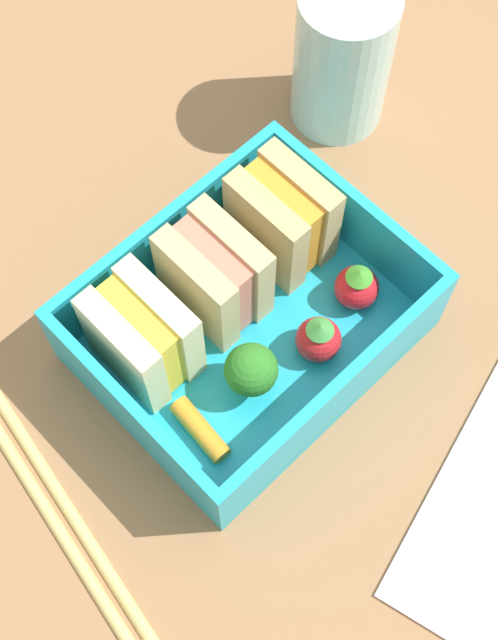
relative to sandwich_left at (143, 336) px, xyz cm
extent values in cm
cube|color=#926642|center=(5.13, -2.68, -5.28)|extent=(120.00, 120.00, 2.00)
cube|color=#1EA0BE|center=(5.13, -2.68, -3.68)|extent=(17.19, 13.70, 1.20)
cube|color=#1EA0BE|center=(5.13, 3.87, -0.70)|extent=(17.19, 0.60, 4.75)
cube|color=#1EA0BE|center=(5.13, -9.23, -0.70)|extent=(17.19, 0.60, 4.75)
cube|color=#1EA0BE|center=(-3.16, -2.68, -0.70)|extent=(0.60, 12.50, 4.75)
cube|color=#1EA0BE|center=(13.42, -2.68, -0.70)|extent=(0.60, 12.50, 4.75)
cube|color=beige|center=(-1.30, 0.00, 0.00)|extent=(1.30, 5.35, 6.15)
cube|color=yellow|center=(0.00, 0.00, 0.00)|extent=(1.30, 4.93, 5.66)
cube|color=beige|center=(1.30, 0.00, 0.00)|extent=(1.30, 5.35, 6.15)
cube|color=tan|center=(3.83, 0.00, 0.00)|extent=(1.30, 5.35, 6.15)
cube|color=#D87259|center=(5.13, 0.00, 0.00)|extent=(1.30, 4.93, 5.66)
cube|color=tan|center=(6.43, 0.00, 0.00)|extent=(1.30, 5.35, 6.15)
cube|color=tan|center=(8.96, 0.00, 0.00)|extent=(1.30, 5.35, 6.15)
cube|color=orange|center=(10.26, 0.00, 0.00)|extent=(1.30, 4.93, 5.66)
cube|color=tan|center=(11.56, 0.00, 0.00)|extent=(1.30, 5.35, 6.15)
cylinder|color=orange|center=(-0.86, -5.16, -2.51)|extent=(1.44, 3.93, 1.14)
cylinder|color=#92C372|center=(2.96, -5.09, -2.40)|extent=(1.27, 1.27, 1.35)
sphere|color=#2B7221|center=(2.96, -5.09, -0.71)|extent=(2.88, 2.88, 2.88)
sphere|color=red|center=(7.10, -6.06, -1.81)|extent=(2.54, 2.54, 2.54)
cone|color=#40883C|center=(7.10, -6.06, -0.24)|extent=(1.52, 1.52, 0.60)
sphere|color=red|center=(10.91, -5.34, -1.82)|extent=(2.52, 2.52, 2.52)
cone|color=#43922C|center=(10.91, -5.34, -0.26)|extent=(1.51, 1.51, 0.60)
cylinder|color=tan|center=(-9.43, -2.86, -3.93)|extent=(3.54, 19.26, 0.70)
cylinder|color=tan|center=(-8.44, -3.00, -3.93)|extent=(3.54, 19.26, 0.70)
cylinder|color=silver|center=(20.47, 5.14, 0.52)|extent=(5.93, 5.93, 9.60)
camera|label=1|loc=(-8.82, -17.12, 42.60)|focal=50.00mm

